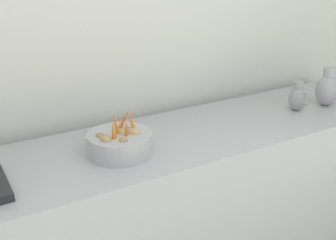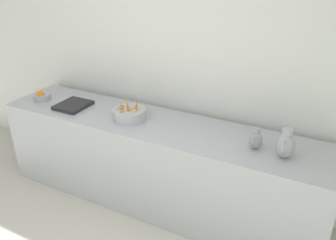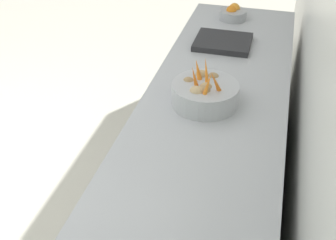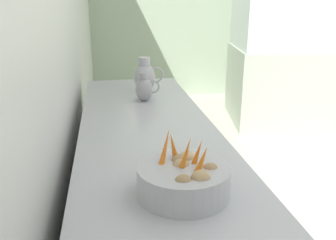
% 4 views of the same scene
% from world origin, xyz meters
% --- Properties ---
extents(tile_wall_left, '(0.10, 8.05, 3.00)m').
position_xyz_m(tile_wall_left, '(-1.95, 0.50, 1.50)').
color(tile_wall_left, silver).
rests_on(tile_wall_left, ground_plane).
extents(back_wall_green, '(8.00, 0.10, 3.00)m').
position_xyz_m(back_wall_green, '(2.10, 4.52, 1.50)').
color(back_wall_green, '#B2C6A8').
rests_on(back_wall_green, ground_plane).
extents(vegetable_colander, '(0.32, 0.32, 0.23)m').
position_xyz_m(vegetable_colander, '(-1.44, -0.27, 0.98)').
color(vegetable_colander, '#ADAFB5').
rests_on(vegetable_colander, prep_counter).
extents(metal_pitcher_tall, '(0.21, 0.15, 0.25)m').
position_xyz_m(metal_pitcher_tall, '(-1.41, 1.21, 1.03)').
color(metal_pitcher_tall, '#A3A3A8').
rests_on(metal_pitcher_tall, prep_counter).
extents(metal_pitcher_short, '(0.16, 0.11, 0.19)m').
position_xyz_m(metal_pitcher_short, '(-1.44, 0.97, 1.00)').
color(metal_pitcher_short, '#939399').
rests_on(metal_pitcher_short, prep_counter).
extents(glass_block_booth, '(1.47, 1.46, 2.38)m').
position_xyz_m(glass_block_booth, '(0.55, 3.01, 1.17)').
color(glass_block_booth, '#B7C6AD').
rests_on(glass_block_booth, ground_plane).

